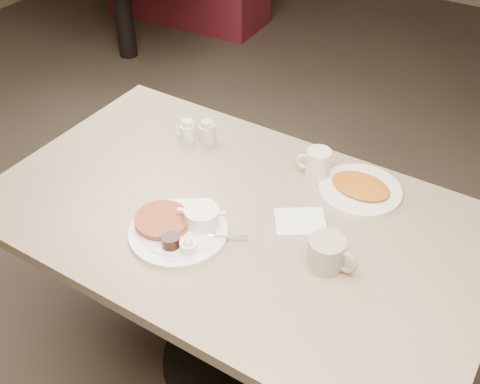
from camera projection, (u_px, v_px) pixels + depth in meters
The scene contains 9 objects.
room at pixel (235, 0), 1.32m from camera, with size 7.04×8.04×2.84m.
diner_table at pixel (237, 254), 1.84m from camera, with size 1.50×0.90×0.75m.
main_plate at pixel (181, 226), 1.66m from camera, with size 0.38×0.38×0.07m.
coffee_mug_near at pixel (328, 253), 1.54m from camera, with size 0.14×0.11×0.09m.
napkin at pixel (300, 223), 1.69m from camera, with size 0.19×0.18×0.02m.
coffee_mug_far at pixel (317, 164), 1.84m from camera, with size 0.12×0.09×0.10m.
creamer_left at pixel (187, 131), 2.01m from camera, with size 0.07×0.06×0.08m.
creamer_right at pixel (207, 132), 2.01m from camera, with size 0.09×0.07×0.08m.
hash_plate at pixel (360, 189), 1.80m from camera, with size 0.28×0.28×0.04m.
Camera 1 is at (0.70, -1.09, 1.90)m, focal length 43.57 mm.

